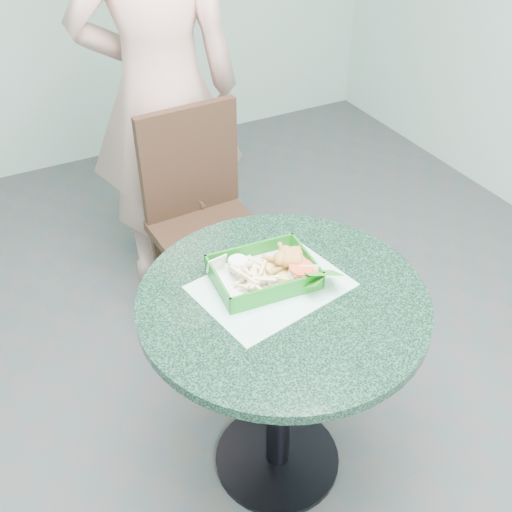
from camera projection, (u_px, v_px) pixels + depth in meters
name	position (u px, v px, depth m)	size (l,w,h in m)	color
floor	(277.00, 459.00, 2.12)	(4.00, 5.00, 0.02)	#303335
cafe_table	(281.00, 344.00, 1.76)	(0.81, 0.81, 0.75)	black
dining_chair	(202.00, 209.00, 2.42)	(0.42, 0.42, 0.93)	black
diner_person	(156.00, 46.00, 2.29)	(0.80, 0.53, 2.20)	#D29D91
placemat	(271.00, 291.00, 1.69)	(0.40, 0.30, 0.00)	#A4DED4
food_basket	(263.00, 281.00, 1.70)	(0.28, 0.20, 0.06)	#146D18
crab_sandwich	(288.00, 265.00, 1.70)	(0.13, 0.13, 0.08)	tan
fries_pile	(253.00, 281.00, 1.67)	(0.11, 0.12, 0.04)	#FADEA4
sauce_ramekin	(238.00, 270.00, 1.69)	(0.06, 0.06, 0.03)	white
garnish_cup	(306.00, 277.00, 1.68)	(0.12, 0.12, 0.05)	silver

